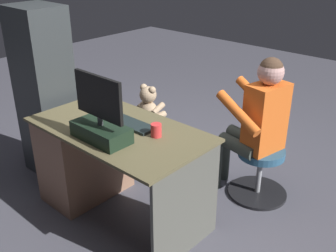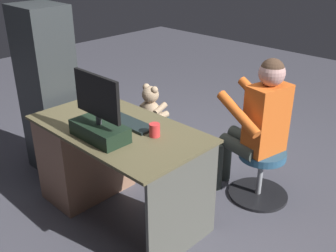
{
  "view_description": "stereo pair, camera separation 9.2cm",
  "coord_description": "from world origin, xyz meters",
  "views": [
    {
      "loc": [
        -1.94,
        2.07,
        1.94
      ],
      "look_at": [
        -0.13,
        0.06,
        0.67
      ],
      "focal_mm": 42.33,
      "sensor_mm": 36.0,
      "label": 1
    },
    {
      "loc": [
        -2.01,
        2.01,
        1.94
      ],
      "look_at": [
        -0.13,
        0.06,
        0.67
      ],
      "focal_mm": 42.33,
      "sensor_mm": 36.0,
      "label": 2
    }
  ],
  "objects": [
    {
      "name": "cup",
      "position": [
        -0.29,
        0.35,
        0.79
      ],
      "size": [
        0.07,
        0.07,
        0.09
      ],
      "primitive_type": "cylinder",
      "color": "red",
      "rests_on": "desk"
    },
    {
      "name": "tv_remote",
      "position": [
        0.16,
        0.47,
        0.75
      ],
      "size": [
        0.11,
        0.15,
        0.02
      ],
      "primitive_type": "cube",
      "rotation": [
        0.0,
        0.0,
        0.53
      ],
      "color": "black",
      "rests_on": "desk"
    },
    {
      "name": "teddy_bear",
      "position": [
        0.42,
        -0.29,
        0.58
      ],
      "size": [
        0.24,
        0.24,
        0.35
      ],
      "color": "tan",
      "rests_on": "office_chair_teddy"
    },
    {
      "name": "visitor_chair",
      "position": [
        -0.64,
        -0.49,
        0.24
      ],
      "size": [
        0.49,
        0.49,
        0.43
      ],
      "color": "black",
      "rests_on": "ground_plane"
    },
    {
      "name": "ground_plane",
      "position": [
        0.0,
        0.0,
        0.0
      ],
      "size": [
        10.0,
        10.0,
        0.0
      ],
      "primitive_type": "plane",
      "color": "#494953"
    },
    {
      "name": "equipment_rack",
      "position": [
        0.99,
        0.4,
        0.74
      ],
      "size": [
        0.44,
        0.36,
        1.48
      ],
      "primitive_type": "cube",
      "color": "#2B3031",
      "rests_on": "ground_plane"
    },
    {
      "name": "person",
      "position": [
        -0.57,
        -0.48,
        0.69
      ],
      "size": [
        0.54,
        0.55,
        1.18
      ],
      "color": "#DA5C1F",
      "rests_on": "ground_plane"
    },
    {
      "name": "computer_mouse",
      "position": [
        0.26,
        0.32,
        0.76
      ],
      "size": [
        0.06,
        0.1,
        0.04
      ],
      "primitive_type": "ellipsoid",
      "color": "#282D20",
      "rests_on": "desk"
    },
    {
      "name": "keyboard",
      "position": [
        -0.01,
        0.35,
        0.75
      ],
      "size": [
        0.42,
        0.14,
        0.02
      ],
      "primitive_type": "cube",
      "color": "black",
      "rests_on": "desk"
    },
    {
      "name": "desk",
      "position": [
        0.35,
        0.44,
        0.39
      ],
      "size": [
        1.32,
        0.72,
        0.74
      ],
      "color": "brown",
      "rests_on": "ground_plane"
    },
    {
      "name": "monitor",
      "position": [
        -0.05,
        0.63,
        0.86
      ],
      "size": [
        0.43,
        0.21,
        0.44
      ],
      "color": "black",
      "rests_on": "desk"
    },
    {
      "name": "office_chair_teddy",
      "position": [
        0.42,
        -0.28,
        0.24
      ],
      "size": [
        0.49,
        0.49,
        0.43
      ],
      "color": "black",
      "rests_on": "ground_plane"
    }
  ]
}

